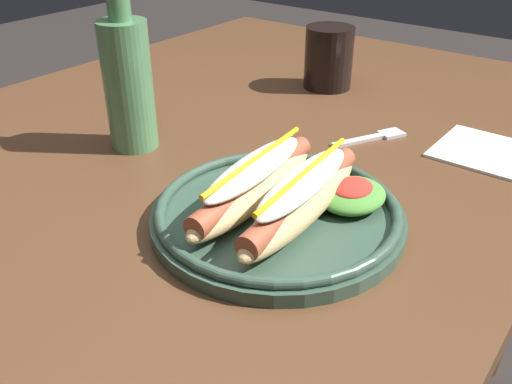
% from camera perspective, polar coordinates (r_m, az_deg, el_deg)
% --- Properties ---
extents(dining_table, '(1.50, 0.92, 0.74)m').
position_cam_1_polar(dining_table, '(0.80, -8.08, -2.26)').
color(dining_table, '#51331E').
rests_on(dining_table, ground_plane).
extents(hot_dog_plate, '(0.28, 0.28, 0.08)m').
position_cam_1_polar(hot_dog_plate, '(0.60, 2.63, -1.19)').
color(hot_dog_plate, '#334C3D').
rests_on(hot_dog_plate, dining_table).
extents(fork, '(0.11, 0.07, 0.00)m').
position_cam_1_polar(fork, '(0.83, 12.19, 5.60)').
color(fork, silver).
rests_on(fork, dining_table).
extents(extra_cup, '(0.09, 0.09, 0.11)m').
position_cam_1_polar(extra_cup, '(1.02, 7.57, 13.70)').
color(extra_cup, black).
rests_on(extra_cup, dining_table).
extents(glass_bottle, '(0.07, 0.07, 0.27)m').
position_cam_1_polar(glass_bottle, '(0.77, -13.46, 11.49)').
color(glass_bottle, '#4C7F51').
rests_on(glass_bottle, dining_table).
extents(napkin, '(0.13, 0.12, 0.00)m').
position_cam_1_polar(napkin, '(0.84, 22.48, 4.00)').
color(napkin, white).
rests_on(napkin, dining_table).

